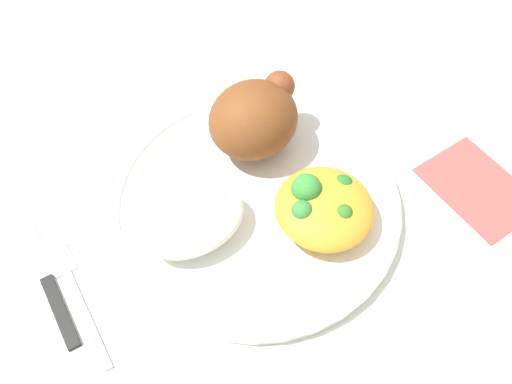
{
  "coord_description": "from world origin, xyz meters",
  "views": [
    {
      "loc": [
        -0.16,
        -0.26,
        0.48
      ],
      "look_at": [
        0.0,
        0.0,
        0.03
      ],
      "focal_mm": 37.44,
      "sensor_mm": 36.0,
      "label": 1
    }
  ],
  "objects_px": {
    "napkin": "(478,187)",
    "fork": "(77,295)",
    "rice_pile": "(195,223)",
    "mac_cheese_with_broccoli": "(323,206)",
    "knife": "(47,281)",
    "plate": "(256,202)",
    "roasted_chicken": "(255,118)"
  },
  "relations": [
    {
      "from": "knife",
      "to": "napkin",
      "type": "height_order",
      "value": "knife"
    },
    {
      "from": "plate",
      "to": "mac_cheese_with_broccoli",
      "type": "relative_size",
      "value": 3.05
    },
    {
      "from": "plate",
      "to": "mac_cheese_with_broccoli",
      "type": "height_order",
      "value": "mac_cheese_with_broccoli"
    },
    {
      "from": "napkin",
      "to": "rice_pile",
      "type": "bearing_deg",
      "value": 159.78
    },
    {
      "from": "plate",
      "to": "rice_pile",
      "type": "relative_size",
      "value": 2.87
    },
    {
      "from": "fork",
      "to": "napkin",
      "type": "distance_m",
      "value": 0.43
    },
    {
      "from": "plate",
      "to": "rice_pile",
      "type": "xyz_separation_m",
      "value": [
        -0.07,
        -0.0,
        0.03
      ]
    },
    {
      "from": "napkin",
      "to": "fork",
      "type": "bearing_deg",
      "value": 164.46
    },
    {
      "from": "rice_pile",
      "to": "mac_cheese_with_broccoli",
      "type": "xyz_separation_m",
      "value": [
        0.11,
        -0.05,
        0.0
      ]
    },
    {
      "from": "mac_cheese_with_broccoli",
      "to": "fork",
      "type": "height_order",
      "value": "mac_cheese_with_broccoli"
    },
    {
      "from": "plate",
      "to": "fork",
      "type": "bearing_deg",
      "value": 178.1
    },
    {
      "from": "fork",
      "to": "knife",
      "type": "relative_size",
      "value": 0.75
    },
    {
      "from": "rice_pile",
      "to": "knife",
      "type": "relative_size",
      "value": 0.55
    },
    {
      "from": "plate",
      "to": "fork",
      "type": "distance_m",
      "value": 0.2
    },
    {
      "from": "roasted_chicken",
      "to": "rice_pile",
      "type": "bearing_deg",
      "value": -149.23
    },
    {
      "from": "fork",
      "to": "knife",
      "type": "xyz_separation_m",
      "value": [
        -0.02,
        0.03,
        0.0
      ]
    },
    {
      "from": "plate",
      "to": "fork",
      "type": "xyz_separation_m",
      "value": [
        -0.2,
        0.01,
        -0.01
      ]
    },
    {
      "from": "plate",
      "to": "napkin",
      "type": "bearing_deg",
      "value": -26.67
    },
    {
      "from": "mac_cheese_with_broccoli",
      "to": "knife",
      "type": "bearing_deg",
      "value": 160.78
    },
    {
      "from": "rice_pile",
      "to": "fork",
      "type": "distance_m",
      "value": 0.13
    },
    {
      "from": "plate",
      "to": "knife",
      "type": "distance_m",
      "value": 0.22
    },
    {
      "from": "mac_cheese_with_broccoli",
      "to": "knife",
      "type": "xyz_separation_m",
      "value": [
        -0.26,
        0.09,
        -0.04
      ]
    },
    {
      "from": "knife",
      "to": "rice_pile",
      "type": "bearing_deg",
      "value": -14.77
    },
    {
      "from": "rice_pile",
      "to": "napkin",
      "type": "xyz_separation_m",
      "value": [
        0.29,
        -0.11,
        -0.03
      ]
    },
    {
      "from": "fork",
      "to": "knife",
      "type": "distance_m",
      "value": 0.03
    },
    {
      "from": "roasted_chicken",
      "to": "rice_pile",
      "type": "height_order",
      "value": "roasted_chicken"
    },
    {
      "from": "knife",
      "to": "plate",
      "type": "bearing_deg",
      "value": -9.3
    },
    {
      "from": "mac_cheese_with_broccoli",
      "to": "fork",
      "type": "xyz_separation_m",
      "value": [
        -0.24,
        0.06,
        -0.04
      ]
    },
    {
      "from": "mac_cheese_with_broccoli",
      "to": "napkin",
      "type": "xyz_separation_m",
      "value": [
        0.17,
        -0.05,
        -0.04
      ]
    },
    {
      "from": "plate",
      "to": "mac_cheese_with_broccoli",
      "type": "bearing_deg",
      "value": -51.9
    },
    {
      "from": "rice_pile",
      "to": "knife",
      "type": "distance_m",
      "value": 0.15
    },
    {
      "from": "rice_pile",
      "to": "mac_cheese_with_broccoli",
      "type": "relative_size",
      "value": 1.06
    }
  ]
}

